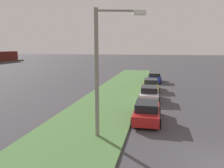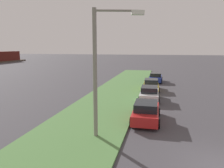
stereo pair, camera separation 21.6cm
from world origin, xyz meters
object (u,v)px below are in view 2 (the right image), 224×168
object	(u,v)px
parked_car_blue	(156,78)
parked_car_yellow	(151,85)
streetlight	(101,65)
parked_car_red	(146,112)
parked_car_white	(149,94)

from	to	relation	value
parked_car_blue	parked_car_yellow	bearing A→B (deg)	177.40
parked_car_yellow	streetlight	distance (m)	15.67
parked_car_red	streetlight	distance (m)	5.61
parked_car_red	parked_car_blue	xyz separation A→B (m)	(18.33, -0.26, 0.00)
parked_car_yellow	streetlight	size ratio (longest dim) A/B	0.58
streetlight	parked_car_yellow	bearing A→B (deg)	-8.49
parked_car_blue	streetlight	distance (m)	22.29
parked_car_red	streetlight	size ratio (longest dim) A/B	0.57
parked_car_red	parked_car_white	world-z (taller)	same
parked_car_red	streetlight	bearing A→B (deg)	145.03
parked_car_red	streetlight	xyz separation A→B (m)	(-3.49, 2.40, 3.67)
parked_car_red	parked_car_blue	size ratio (longest dim) A/B	1.00
parked_car_white	streetlight	size ratio (longest dim) A/B	0.58
parked_car_white	streetlight	world-z (taller)	streetlight
parked_car_white	streetlight	xyz separation A→B (m)	(-9.82, 2.32, 3.67)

